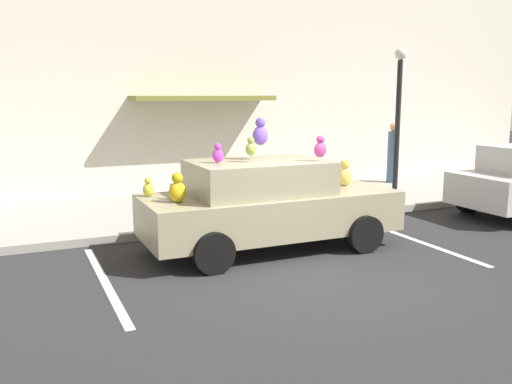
# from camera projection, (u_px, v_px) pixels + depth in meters

# --- Properties ---
(ground_plane) EXTENTS (60.00, 60.00, 0.00)m
(ground_plane) POSITION_uv_depth(u_px,v_px,m) (307.00, 277.00, 8.01)
(ground_plane) COLOR #262628
(sidewalk) EXTENTS (24.00, 4.00, 0.15)m
(sidewalk) POSITION_uv_depth(u_px,v_px,m) (199.00, 208.00, 12.48)
(sidewalk) COLOR gray
(sidewalk) RESTS_ON ground
(storefront_building) EXTENTS (24.00, 1.25, 6.40)m
(storefront_building) POSITION_uv_depth(u_px,v_px,m) (170.00, 72.00, 13.86)
(storefront_building) COLOR beige
(storefront_building) RESTS_ON ground
(parking_stripe_front) EXTENTS (0.12, 3.60, 0.01)m
(parking_stripe_front) POSITION_uv_depth(u_px,v_px,m) (414.00, 240.00, 10.05)
(parking_stripe_front) COLOR silver
(parking_stripe_front) RESTS_ON ground
(parking_stripe_rear) EXTENTS (0.12, 3.60, 0.01)m
(parking_stripe_rear) POSITION_uv_depth(u_px,v_px,m) (105.00, 282.00, 7.80)
(parking_stripe_rear) COLOR silver
(parking_stripe_rear) RESTS_ON ground
(plush_covered_car) EXTENTS (4.36, 1.94, 2.26)m
(plush_covered_car) POSITION_uv_depth(u_px,v_px,m) (267.00, 203.00, 9.33)
(plush_covered_car) COLOR gray
(plush_covered_car) RESTS_ON ground
(teddy_bear_on_sidewalk) EXTENTS (0.31, 0.26, 0.59)m
(teddy_bear_on_sidewalk) POSITION_uv_depth(u_px,v_px,m) (275.00, 196.00, 12.10)
(teddy_bear_on_sidewalk) COLOR brown
(teddy_bear_on_sidewalk) RESTS_ON sidewalk
(street_lamp_post) EXTENTS (0.28, 0.28, 3.53)m
(street_lamp_post) POSITION_uv_depth(u_px,v_px,m) (398.00, 108.00, 12.49)
(street_lamp_post) COLOR black
(street_lamp_post) RESTS_ON sidewalk
(pedestrian_near_shopfront) EXTENTS (0.33, 0.33, 1.71)m
(pedestrian_near_shopfront) POSITION_uv_depth(u_px,v_px,m) (393.00, 154.00, 15.56)
(pedestrian_near_shopfront) COLOR #425F7F
(pedestrian_near_shopfront) RESTS_ON sidewalk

